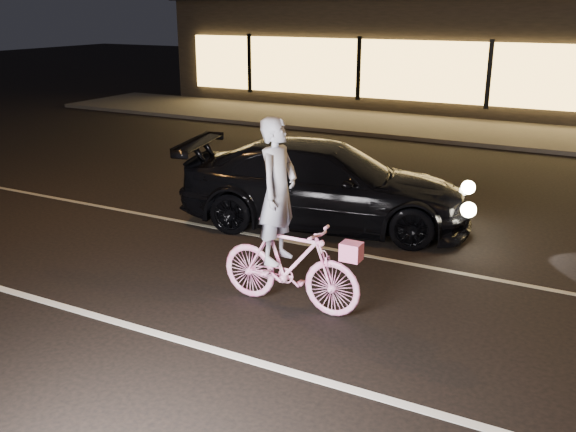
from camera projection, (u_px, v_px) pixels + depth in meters
The scene contains 7 objects.
ground at pixel (253, 293), 8.66m from camera, with size 90.00×90.00×0.00m, color black.
lane_stripe_near at pixel (186, 342), 7.40m from camera, with size 60.00×0.12×0.01m, color silver.
lane_stripe_far at pixel (317, 246), 10.33m from camera, with size 60.00×0.10×0.01m, color gray.
sidewalk at pixel (472, 131), 19.55m from camera, with size 30.00×4.00×0.12m, color #383533.
storefront at pixel (513, 50), 23.91m from camera, with size 25.40×8.42×4.20m.
cyclist at pixel (286, 243), 8.04m from camera, with size 1.94×0.67×2.44m.
sedan at pixel (325, 185), 11.17m from camera, with size 5.38×3.15×1.46m.
Camera 1 is at (4.13, -6.75, 3.69)m, focal length 40.00 mm.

